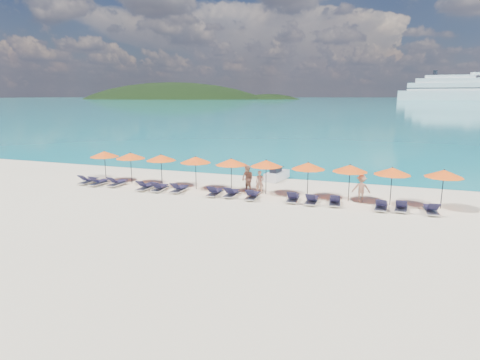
% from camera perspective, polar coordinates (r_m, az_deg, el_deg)
% --- Properties ---
extents(ground, '(1400.00, 1400.00, 0.00)m').
position_cam_1_polar(ground, '(22.06, -2.58, -4.58)').
color(ground, beige).
extents(sea, '(1600.00, 1300.00, 0.01)m').
position_cam_1_polar(sea, '(679.68, 18.96, 10.85)').
color(sea, '#1FA9B2').
rests_on(sea, ground).
extents(headland_main, '(374.00, 242.00, 126.50)m').
position_cam_1_polar(headland_main, '(640.25, -9.61, 7.88)').
color(headland_main, black).
rests_on(headland_main, ground).
extents(headland_small, '(162.00, 126.00, 85.50)m').
position_cam_1_polar(headland_small, '(602.15, 4.07, 8.05)').
color(headland_small, black).
rests_on(headland_small, ground).
extents(cruise_ship, '(149.18, 27.69, 41.37)m').
position_cam_1_polar(cruise_ship, '(543.47, 29.60, 10.96)').
color(cruise_ship, silver).
rests_on(cruise_ship, ground).
extents(jetski, '(1.42, 2.76, 0.94)m').
position_cam_1_polar(jetski, '(30.33, 5.25, 0.73)').
color(jetski, silver).
rests_on(jetski, ground).
extents(beachgoer_a, '(0.62, 0.48, 1.51)m').
position_cam_1_polar(beachgoer_a, '(25.93, 2.82, -0.34)').
color(beachgoer_a, tan).
rests_on(beachgoer_a, ground).
extents(beachgoer_b, '(1.00, 0.86, 1.79)m').
position_cam_1_polar(beachgoer_b, '(26.36, 1.07, 0.19)').
color(beachgoer_b, tan).
rests_on(beachgoer_b, ground).
extents(beachgoer_c, '(1.09, 0.54, 1.66)m').
position_cam_1_polar(beachgoer_c, '(25.00, 16.86, -1.15)').
color(beachgoer_c, tan).
rests_on(beachgoer_c, ground).
extents(umbrella_0, '(2.10, 2.10, 2.28)m').
position_cam_1_polar(umbrella_0, '(31.25, -18.73, 3.51)').
color(umbrella_0, black).
rests_on(umbrella_0, ground).
extents(umbrella_1, '(2.10, 2.10, 2.28)m').
position_cam_1_polar(umbrella_1, '(29.85, -15.31, 3.34)').
color(umbrella_1, black).
rests_on(umbrella_1, ground).
extents(umbrella_2, '(2.10, 2.10, 2.28)m').
position_cam_1_polar(umbrella_2, '(28.45, -11.16, 3.14)').
color(umbrella_2, black).
rests_on(umbrella_2, ground).
extents(umbrella_3, '(2.10, 2.10, 2.28)m').
position_cam_1_polar(umbrella_3, '(27.18, -6.34, 2.88)').
color(umbrella_3, black).
rests_on(umbrella_3, ground).
extents(umbrella_4, '(2.10, 2.10, 2.28)m').
position_cam_1_polar(umbrella_4, '(26.16, -1.25, 2.60)').
color(umbrella_4, black).
rests_on(umbrella_4, ground).
extents(umbrella_5, '(2.10, 2.10, 2.28)m').
position_cam_1_polar(umbrella_5, '(25.64, 3.75, 2.38)').
color(umbrella_5, black).
rests_on(umbrella_5, ground).
extents(umbrella_6, '(2.10, 2.10, 2.28)m').
position_cam_1_polar(umbrella_6, '(25.02, 9.69, 1.99)').
color(umbrella_6, black).
rests_on(umbrella_6, ground).
extents(umbrella_7, '(2.10, 2.10, 2.28)m').
position_cam_1_polar(umbrella_7, '(24.72, 15.38, 1.61)').
color(umbrella_7, black).
rests_on(umbrella_7, ground).
extents(umbrella_8, '(2.10, 2.10, 2.28)m').
position_cam_1_polar(umbrella_8, '(24.54, 20.85, 1.18)').
color(umbrella_8, black).
rests_on(umbrella_8, ground).
extents(umbrella_9, '(2.10, 2.10, 2.28)m').
position_cam_1_polar(umbrella_9, '(24.97, 27.03, 0.82)').
color(umbrella_9, black).
rests_on(umbrella_9, ground).
extents(lounger_0, '(0.62, 1.70, 0.66)m').
position_cam_1_polar(lounger_0, '(30.96, -20.77, -0.07)').
color(lounger_0, silver).
rests_on(lounger_0, ground).
extents(lounger_1, '(0.73, 1.74, 0.66)m').
position_cam_1_polar(lounger_1, '(30.18, -19.40, -0.26)').
color(lounger_1, silver).
rests_on(lounger_1, ground).
extents(lounger_2, '(0.74, 1.74, 0.66)m').
position_cam_1_polar(lounger_2, '(29.54, -17.05, -0.36)').
color(lounger_2, silver).
rests_on(lounger_2, ground).
extents(lounger_3, '(0.63, 1.70, 0.66)m').
position_cam_1_polar(lounger_3, '(27.83, -13.26, -0.89)').
color(lounger_3, silver).
rests_on(lounger_3, ground).
extents(lounger_4, '(0.78, 1.75, 0.66)m').
position_cam_1_polar(lounger_4, '(27.30, -11.36, -1.05)').
color(lounger_4, silver).
rests_on(lounger_4, ground).
extents(lounger_5, '(0.64, 1.71, 0.66)m').
position_cam_1_polar(lounger_5, '(26.76, -8.64, -1.21)').
color(lounger_5, silver).
rests_on(lounger_5, ground).
extents(lounger_6, '(0.67, 1.72, 0.66)m').
position_cam_1_polar(lounger_6, '(25.58, -3.60, -1.72)').
color(lounger_6, silver).
rests_on(lounger_6, ground).
extents(lounger_7, '(0.62, 1.70, 0.66)m').
position_cam_1_polar(lounger_7, '(25.28, -1.21, -1.86)').
color(lounger_7, silver).
rests_on(lounger_7, ground).
extents(lounger_8, '(0.69, 1.72, 0.66)m').
position_cam_1_polar(lounger_8, '(24.69, 1.79, -2.20)').
color(lounger_8, silver).
rests_on(lounger_8, ground).
extents(lounger_9, '(0.75, 1.74, 0.66)m').
position_cam_1_polar(lounger_9, '(24.32, 7.55, -2.52)').
color(lounger_9, silver).
rests_on(lounger_9, ground).
extents(lounger_10, '(0.62, 1.70, 0.66)m').
position_cam_1_polar(lounger_10, '(24.02, 10.18, -2.79)').
color(lounger_10, silver).
rests_on(lounger_10, ground).
extents(lounger_11, '(0.78, 1.75, 0.66)m').
position_cam_1_polar(lounger_11, '(24.02, 13.34, -2.93)').
color(lounger_11, silver).
rests_on(lounger_11, ground).
extents(lounger_12, '(0.72, 1.74, 0.66)m').
position_cam_1_polar(lounger_12, '(23.79, 19.46, -3.45)').
color(lounger_12, silver).
rests_on(lounger_12, ground).
extents(lounger_13, '(0.77, 1.75, 0.66)m').
position_cam_1_polar(lounger_13, '(23.98, 21.96, -3.52)').
color(lounger_13, silver).
rests_on(lounger_13, ground).
extents(lounger_14, '(0.77, 1.75, 0.66)m').
position_cam_1_polar(lounger_14, '(24.06, 25.53, -3.78)').
color(lounger_14, silver).
rests_on(lounger_14, ground).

